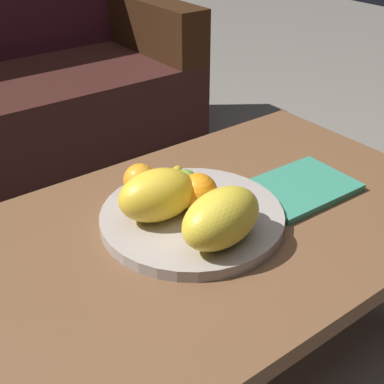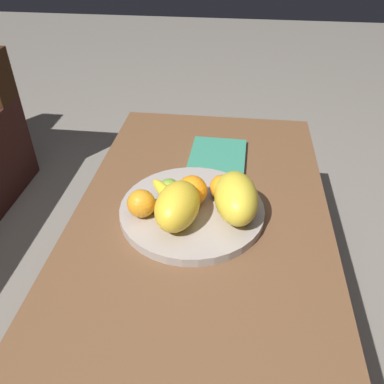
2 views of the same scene
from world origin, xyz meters
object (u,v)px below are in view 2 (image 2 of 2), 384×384
Objects in this scene: fruit_bowl at (192,210)px; orange_front at (141,204)px; orange_right at (192,191)px; magazine at (217,159)px; coffee_table at (200,230)px; apple_front at (169,189)px; melon_large_front at (177,206)px; melon_smaller_beside at (236,199)px; orange_left at (222,187)px; banana_bunch at (169,197)px.

fruit_bowl is 5.27× the size of orange_front.
magazine is at bearing -10.96° from orange_right.
magazine is at bearing -4.62° from coffee_table.
orange_right reaches higher than apple_front.
orange_front reaches higher than magazine.
orange_front is at bearing 142.91° from apple_front.
apple_front is at bearing -37.09° from orange_front.
melon_smaller_beside is (0.05, -0.14, 0.00)m from melon_large_front.
banana_bunch is (-0.05, 0.14, -0.01)m from orange_left.
fruit_bowl is at bearing 54.07° from coffee_table.
fruit_bowl is 2.36× the size of melon_large_front.
coffee_table is at bearing -125.93° from fruit_bowl.
fruit_bowl is 0.10m from melon_large_front.
melon_smaller_beside is at bearing -91.91° from coffee_table.
orange_front is 0.08m from banana_bunch.
melon_large_front reaches higher than orange_right.
melon_large_front is 2.00× the size of orange_right.
apple_front is at bearing 156.55° from magazine.
melon_large_front is 0.16m from orange_left.
magazine is at bearing -28.09° from orange_front.
coffee_table is 20.68× the size of apple_front.
apple_front is (0.10, 0.04, -0.02)m from melon_large_front.
melon_smaller_beside is at bearing -108.21° from orange_right.
orange_front is at bearing 101.16° from coffee_table.
orange_right is 0.51× the size of banana_bunch.
orange_left reaches higher than fruit_bowl.
apple_front is 0.03m from banana_bunch.
coffee_table is at bearing -118.07° from apple_front.
magazine is (0.30, 0.07, -0.07)m from melon_smaller_beside.
orange_left reaches higher than banana_bunch.
apple_front is at bearing 78.54° from orange_right.
melon_large_front reaches higher than orange_front.
coffee_table is 7.61× the size of banana_bunch.
orange_left is 0.15m from banana_bunch.
melon_smaller_beside is at bearing -100.30° from fruit_bowl.
melon_large_front reaches higher than apple_front.
fruit_bowl is 0.14m from melon_smaller_beside.
banana_bunch is at bearing 104.86° from orange_right.
melon_smaller_beside is 2.64× the size of orange_left.
orange_left is 1.15× the size of apple_front.
melon_smaller_beside reaches higher than melon_large_front.
magazine is (0.28, -0.11, -0.04)m from banana_bunch.
melon_large_front is at bearing 168.87° from magazine.
banana_bunch reaches higher than coffee_table.
banana_bunch is at bearing 25.73° from melon_large_front.
magazine is (0.33, -0.17, -0.05)m from orange_front.
banana_bunch is (0.02, 0.09, 0.09)m from coffee_table.
fruit_bowl is 6.49× the size of apple_front.
melon_large_front is at bearing 162.60° from orange_right.
melon_large_front is at bearing 138.57° from orange_left.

